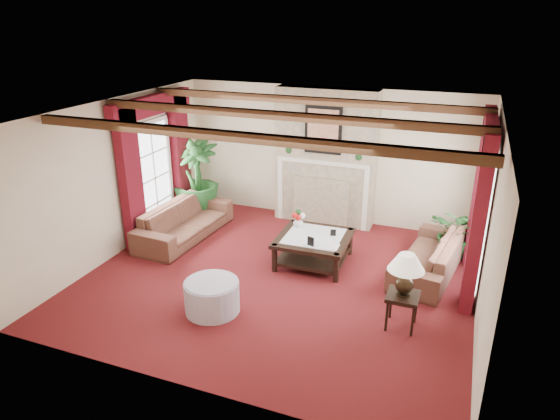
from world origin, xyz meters
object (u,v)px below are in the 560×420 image
at_px(sofa_left, 184,216).
at_px(coffee_table, 314,249).
at_px(potted_palm, 197,195).
at_px(ottoman, 212,297).
at_px(side_table, 402,311).
at_px(sofa_right, 430,250).

height_order(sofa_left, coffee_table, sofa_left).
height_order(potted_palm, coffee_table, potted_palm).
height_order(coffee_table, ottoman, coffee_table).
bearing_deg(sofa_left, coffee_table, -89.37).
relative_size(coffee_table, side_table, 2.38).
xyz_separation_m(side_table, ottoman, (-2.59, -0.58, -0.02)).
height_order(side_table, ottoman, side_table).
xyz_separation_m(potted_palm, ottoman, (2.00, -3.10, -0.24)).
bearing_deg(potted_palm, coffee_table, -21.52).
bearing_deg(ottoman, sofa_right, 39.66).
distance_m(potted_palm, coffee_table, 3.14).
xyz_separation_m(sofa_left, potted_palm, (-0.30, 1.03, 0.03)).
height_order(potted_palm, side_table, potted_palm).
distance_m(sofa_left, sofa_right, 4.49).
bearing_deg(ottoman, coffee_table, 65.10).
height_order(coffee_table, side_table, side_table).
bearing_deg(side_table, potted_palm, 151.22).
bearing_deg(potted_palm, side_table, -28.78).
height_order(sofa_left, potted_palm, potted_palm).
relative_size(sofa_right, side_table, 4.31).
distance_m(side_table, ottoman, 2.65).
xyz_separation_m(sofa_right, coffee_table, (-1.88, -0.36, -0.16)).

